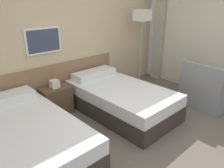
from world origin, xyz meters
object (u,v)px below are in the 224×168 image
floor_lamp (142,21)px  armchair (208,91)px  bed_near_door (27,138)px  nightstand (56,100)px  bed_near_window (120,99)px

floor_lamp → armchair: 2.00m
bed_near_door → nightstand: bearing=41.1°
bed_near_window → floor_lamp: 1.86m
bed_near_window → bed_near_door: bearing=180.0°
nightstand → bed_near_window: bearing=-41.1°
armchair → nightstand: bearing=61.0°
nightstand → armchair: bearing=-36.0°
floor_lamp → bed_near_door: bearing=-169.0°
bed_near_door → armchair: 3.37m
bed_near_door → bed_near_window: 1.74m
bed_near_door → bed_near_window: bearing=0.0°
bed_near_window → floor_lamp: (1.23, 0.58, 1.26)m
floor_lamp → nightstand: bearing=175.1°
floor_lamp → armchair: (0.26, -1.53, -1.25)m
bed_near_door → bed_near_window: size_ratio=1.00×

